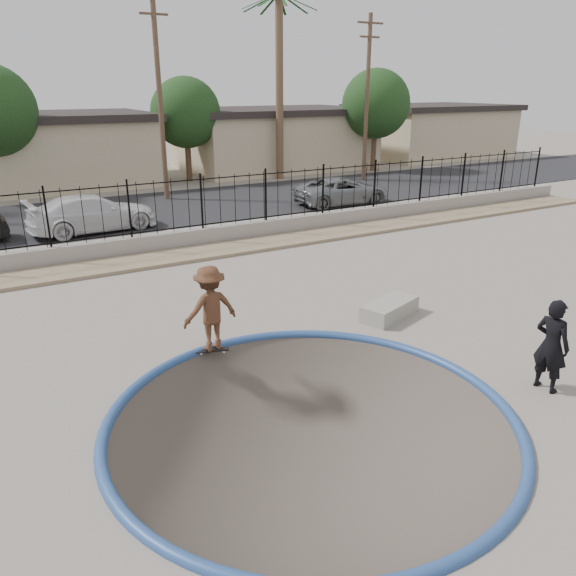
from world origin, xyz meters
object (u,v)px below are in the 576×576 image
(videographer, at_px, (551,345))
(car_c, at_px, (93,213))
(skater, at_px, (210,313))
(concrete_ledge, at_px, (390,309))
(skateboard, at_px, (212,350))
(car_d, at_px, (342,191))

(videographer, relative_size, car_c, 0.37)
(skater, xyz_separation_m, car_c, (0.02, 11.90, -0.18))
(skater, height_order, concrete_ledge, skater)
(skater, height_order, skateboard, skater)
(skateboard, relative_size, car_c, 0.15)
(concrete_ledge, xyz_separation_m, car_c, (-4.48, 12.22, 0.53))
(skater, distance_m, car_c, 11.90)
(concrete_ledge, bearing_deg, videographer, -85.59)
(concrete_ledge, xyz_separation_m, car_d, (6.74, 11.79, 0.47))
(skater, height_order, car_d, skater)
(car_c, bearing_deg, concrete_ledge, -165.41)
(skateboard, bearing_deg, car_d, 64.21)
(skater, relative_size, videographer, 1.02)
(concrete_ledge, bearing_deg, skateboard, 175.90)
(car_c, bearing_deg, videographer, -169.18)
(skater, xyz_separation_m, concrete_ledge, (4.50, -0.32, -0.71))
(car_c, distance_m, car_d, 11.23)
(skater, bearing_deg, car_d, -137.98)
(videographer, bearing_deg, car_c, 9.26)
(skateboard, relative_size, concrete_ledge, 0.45)
(videographer, xyz_separation_m, car_c, (-4.80, 16.34, -0.16))
(skateboard, height_order, car_d, car_d)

